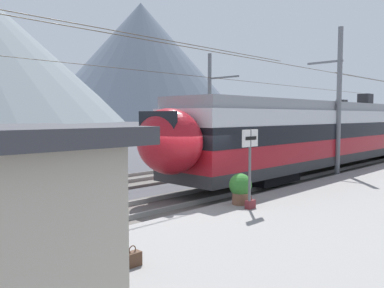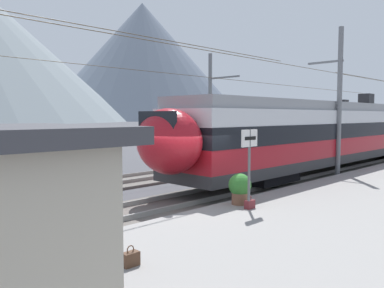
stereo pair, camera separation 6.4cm
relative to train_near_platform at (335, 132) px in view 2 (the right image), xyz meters
name	(u,v)px [view 2 (the right image)]	position (x,y,z in m)	size (l,w,h in m)	color
ground_plane	(189,211)	(-12.55, -0.81, -2.23)	(400.00, 400.00, 0.00)	#424247
platform_slab	(356,243)	(-12.55, -6.31, -2.03)	(120.00, 8.85, 0.38)	gray
track_near	(172,205)	(-12.55, 0.00, -2.16)	(120.00, 3.00, 0.28)	#5B5651
track_far	(93,186)	(-12.55, 5.15, -2.16)	(120.00, 3.00, 0.28)	#5B5651
train_near_platform	(335,132)	(0.00, 0.00, 0.00)	(26.98, 2.99, 4.27)	#2D2D30
train_far_track	(320,127)	(8.50, 5.15, 0.00)	(25.33, 2.86, 4.27)	#2D2D30
catenary_mast_mid	(337,101)	(-2.96, -1.43, 1.65)	(39.29, 1.83, 7.40)	slate
catenary_mast_far_side	(212,106)	(-2.44, 7.21, 1.55)	(39.29, 2.53, 7.17)	slate
platform_sign	(249,151)	(-12.29, -3.05, -0.12)	(0.70, 0.08, 2.36)	#59595B
passenger_walking	(86,225)	(-18.23, -4.07, -0.90)	(0.53, 0.22, 1.69)	#383842
handbag_beside_passenger	(131,259)	(-17.35, -4.11, -1.71)	(0.32, 0.18, 0.39)	#472D1E
handbag_near_sign	(250,204)	(-12.18, -3.01, -1.71)	(0.32, 0.18, 0.38)	maroon
potted_plant_platform_edge	(240,187)	(-11.94, -2.45, -1.29)	(0.71, 0.71, 0.97)	brown
mountain_right_ridge	(143,62)	(146.37, 203.58, 37.28)	(138.93, 138.93, 79.02)	#515B6B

